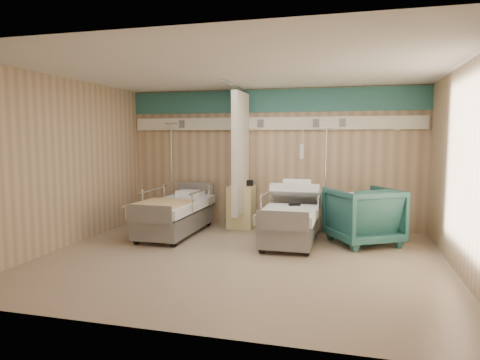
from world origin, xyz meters
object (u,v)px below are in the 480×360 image
Objects in this scene: iv_stand_right at (325,212)px; iv_stand_left at (172,203)px; bed_left at (175,218)px; bed_right at (292,224)px; visitor_armchair at (363,216)px; bedside_cabinet at (241,207)px.

iv_stand_left reaches higher than iv_stand_right.
iv_stand_right is at bearing 16.92° from bed_left.
iv_stand_right reaches higher than bed_right.
iv_stand_right is 0.95× the size of iv_stand_left.
iv_stand_left is at bearing 116.95° from bed_left.
iv_stand_right is (-0.69, 0.68, -0.08)m from visitor_armchair.
bed_left is at bearing -163.08° from iv_stand_right.
bed_left is (-2.20, 0.00, 0.00)m from bed_right.
bedside_cabinet is at bearing -48.53° from visitor_armchair.
iv_stand_left is (-3.88, 0.80, -0.06)m from visitor_armchair.
iv_stand_right reaches higher than visitor_armchair.
bed_right is 1.07× the size of iv_stand_right.
visitor_armchair is at bearing -11.66° from iv_stand_left.
iv_stand_left is at bearing 177.86° from iv_stand_right.
bed_right and bed_left have the same top height.
iv_stand_right reaches higher than bedside_cabinet.
bedside_cabinet is at bearing 40.60° from bed_left.
bedside_cabinet is at bearing 141.95° from bed_right.
iv_stand_right is (1.66, -0.08, -0.01)m from bedside_cabinet.
bedside_cabinet is 1.66m from iv_stand_right.
visitor_armchair is 0.53× the size of iv_stand_right.
bedside_cabinet is 2.47m from visitor_armchair.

